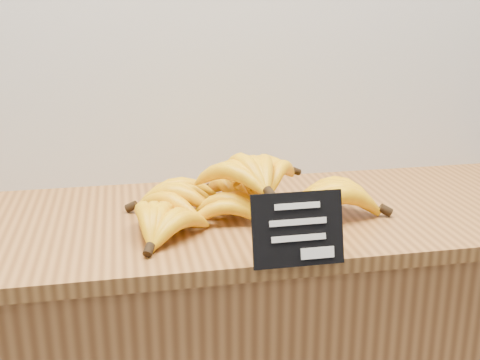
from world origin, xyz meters
name	(u,v)px	position (x,y,z in m)	size (l,w,h in m)	color
counter_top	(236,219)	(0.09, 2.75, 0.92)	(1.50, 0.54, 0.03)	#98632F
chalkboard_sign	(298,229)	(0.15, 2.48, 0.99)	(0.16, 0.01, 0.13)	black
banana_pile	(237,195)	(0.09, 2.73, 0.98)	(0.60, 0.38, 0.12)	#F2B509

